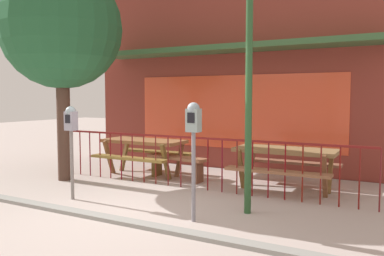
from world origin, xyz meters
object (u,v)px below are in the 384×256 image
picnic_table_left (144,147)px  parking_meter_far (194,130)px  street_lamp (249,48)px  parking_meter_near (71,128)px  patio_bench (177,162)px  picnic_table_right (285,157)px  street_tree (61,29)px

picnic_table_left → parking_meter_far: parking_meter_far is taller
picnic_table_left → street_lamp: street_lamp is taller
picnic_table_left → parking_meter_near: 2.37m
parking_meter_far → parking_meter_near: bearing=178.3°
patio_bench → parking_meter_near: parking_meter_near is taller
patio_bench → street_lamp: (2.16, -1.57, 2.05)m
picnic_table_right → patio_bench: (-2.24, -0.08, -0.26)m
parking_meter_far → street_lamp: bearing=55.4°
picnic_table_left → parking_meter_far: size_ratio=1.11×
parking_meter_far → street_lamp: size_ratio=0.45×
patio_bench → parking_meter_near: 2.48m
picnic_table_right → street_tree: bearing=-163.6°
parking_meter_near → street_tree: 2.50m
street_tree → street_lamp: (4.14, -0.41, -0.65)m
parking_meter_far → street_tree: 4.21m
parking_meter_far → street_tree: street_tree is taller
picnic_table_right → patio_bench: 2.26m
patio_bench → parking_meter_far: bearing=-54.2°
picnic_table_right → parking_meter_near: (-2.92, -2.31, 0.58)m
patio_bench → parking_meter_near: (-0.67, -2.23, 0.84)m
picnic_table_left → patio_bench: picnic_table_left is taller
parking_meter_far → picnic_table_right: bearing=76.2°
picnic_table_right → street_lamp: bearing=-92.8°
street_tree → parking_meter_far: bearing=-17.4°
picnic_table_left → picnic_table_right: size_ratio=0.99×
picnic_table_left → street_lamp: (3.03, -1.63, 1.79)m
picnic_table_right → parking_meter_near: 3.77m
picnic_table_left → picnic_table_right: (3.11, 0.02, 0.00)m
picnic_table_right → parking_meter_far: (-0.58, -2.38, 0.65)m
parking_meter_far → street_lamp: 1.44m
parking_meter_near → parking_meter_far: (2.33, -0.07, 0.06)m
picnic_table_left → patio_bench: 0.91m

